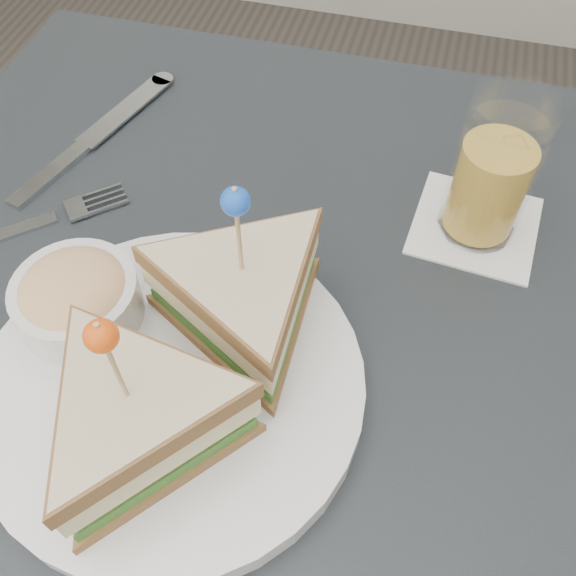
{
  "coord_description": "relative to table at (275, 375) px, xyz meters",
  "views": [
    {
      "loc": [
        0.09,
        -0.27,
        1.2
      ],
      "look_at": [
        0.01,
        0.01,
        0.8
      ],
      "focal_mm": 40.0,
      "sensor_mm": 36.0,
      "label": 1
    }
  ],
  "objects": [
    {
      "name": "drink_set",
      "position": [
        0.15,
        0.16,
        0.14
      ],
      "size": [
        0.12,
        0.12,
        0.14
      ],
      "rotation": [
        0.0,
        0.0,
        -0.09
      ],
      "color": "white",
      "rests_on": "table"
    },
    {
      "name": "cutlery_fork",
      "position": [
        -0.25,
        0.06,
        0.08
      ],
      "size": [
        0.16,
        0.14,
        0.01
      ],
      "rotation": [
        0.0,
        0.0,
        -0.84
      ],
      "color": "silver",
      "rests_on": "table"
    },
    {
      "name": "cutlery_knife",
      "position": [
        -0.25,
        0.17,
        0.08
      ],
      "size": [
        0.09,
        0.24,
        0.01
      ],
      "rotation": [
        0.0,
        0.0,
        -0.29
      ],
      "color": "silver",
      "rests_on": "table"
    },
    {
      "name": "plate_meal",
      "position": [
        -0.05,
        -0.07,
        0.12
      ],
      "size": [
        0.37,
        0.37,
        0.17
      ],
      "rotation": [
        0.0,
        0.0,
        0.36
      ],
      "color": "white",
      "rests_on": "table"
    },
    {
      "name": "table",
      "position": [
        0.0,
        0.0,
        0.0
      ],
      "size": [
        0.8,
        0.8,
        0.75
      ],
      "color": "black",
      "rests_on": "ground"
    },
    {
      "name": "ground_plane",
      "position": [
        0.0,
        0.0,
        -0.67
      ],
      "size": [
        3.5,
        3.5,
        0.0
      ],
      "primitive_type": "plane",
      "color": "#3F3833"
    }
  ]
}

